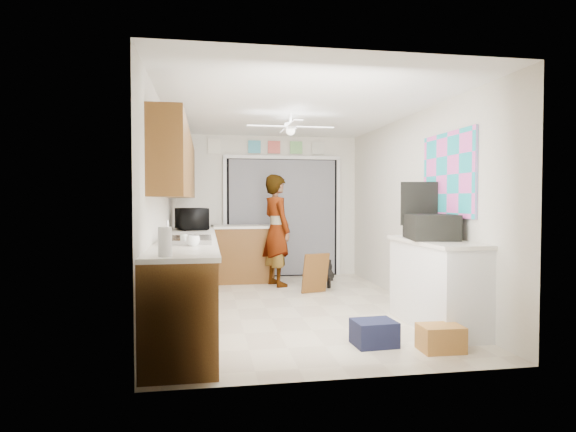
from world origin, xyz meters
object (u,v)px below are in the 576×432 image
microwave (192,219)px  navy_crate (374,333)px  cardboard_box (441,338)px  cup (193,241)px  paper_towel_roll (165,242)px  suitcase (431,227)px  dog (321,271)px  man (277,230)px

microwave → navy_crate: bearing=-162.5°
microwave → cardboard_box: microwave is taller
cup → paper_towel_roll: 0.82m
suitcase → dog: size_ratio=0.99×
microwave → navy_crate: size_ratio=1.45×
navy_crate → man: size_ratio=0.22×
navy_crate → dog: dog is taller
cardboard_box → paper_towel_roll: bearing=-173.7°
paper_towel_roll → man: size_ratio=0.13×
microwave → dog: 2.17m
cup → microwave: bearing=91.8°
paper_towel_roll → dog: (2.08, 3.59, -0.80)m
navy_crate → man: bearing=97.8°
microwave → navy_crate: microwave is taller
man → dog: size_ratio=2.76×
suitcase → cardboard_box: 1.33m
cardboard_box → man: man is taller
suitcase → navy_crate: (-0.86, -0.61, -0.96)m
cup → cardboard_box: bearing=-13.4°
suitcase → man: (-1.31, 2.67, -0.19)m
paper_towel_roll → cup: bearing=76.7°
suitcase → cardboard_box: (-0.32, -0.87, -0.96)m
microwave → man: 1.44m
microwave → paper_towel_roll: (-0.11, -3.24, -0.04)m
cup → man: man is taller
paper_towel_roll → suitcase: 2.95m
paper_towel_roll → navy_crate: 2.15m
microwave → suitcase: 3.36m
cardboard_box → navy_crate: same height
navy_crate → dog: (0.22, 3.06, 0.13)m
cup → navy_crate: 1.91m
cup → cardboard_box: cup is taller
paper_towel_roll → man: bearing=69.6°
navy_crate → suitcase: bearing=35.4°
dog → cardboard_box: bearing=-90.8°
paper_towel_roll → dog: paper_towel_roll is taller
suitcase → microwave: bearing=152.5°
suitcase → navy_crate: size_ratio=1.64×
suitcase → navy_crate: bearing=-133.1°
microwave → man: man is taller
navy_crate → dog: 3.07m
microwave → cup: bearing=166.5°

